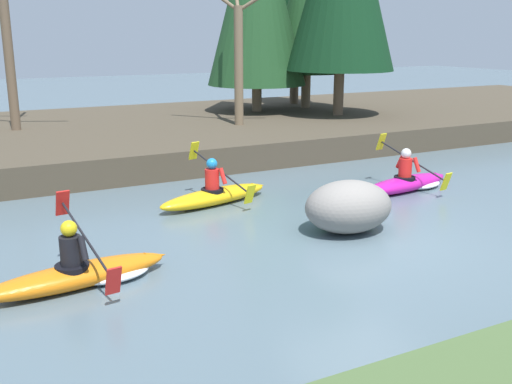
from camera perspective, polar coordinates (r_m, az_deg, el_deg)
name	(u,v)px	position (r m, az deg, el deg)	size (l,w,h in m)	color
ground_plane	(367,240)	(10.72, 10.49, -4.51)	(90.00, 90.00, 0.00)	slate
riverbank_far	(161,132)	(20.13, -9.01, 5.62)	(44.00, 10.54, 0.72)	#4C4233
conifer_tree_mid_right	(308,4)	(23.71, 4.94, 17.39)	(3.03, 3.03, 6.46)	#7A664C
bare_tree_mid_downstream	(8,39)	(19.39, -22.56, 13.28)	(3.11, 3.08, 5.60)	brown
bare_tree_downstream	(239,52)	(19.04, -1.68, 13.23)	(2.69, 2.66, 4.81)	#7A664C
kayaker_lead	(409,182)	(14.27, 14.36, 0.94)	(2.80, 2.07, 1.20)	#C61999
kayaker_middle	(215,194)	(12.71, -3.91, -0.19)	(2.78, 2.05, 1.20)	yellow
kayaker_trailing	(84,272)	(8.99, -16.05, -7.35)	(2.80, 2.07, 1.20)	orange
boulder_midstream	(348,207)	(10.99, 8.79, -1.38)	(1.67, 1.31, 0.95)	gray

